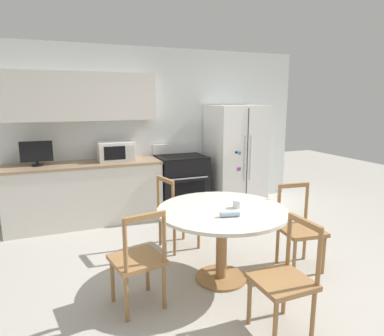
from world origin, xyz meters
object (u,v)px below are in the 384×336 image
at_px(dining_chair_right, 300,229).
at_px(candle_glass, 237,204).
at_px(microwave, 116,151).
at_px(dining_chair_far, 177,214).
at_px(refrigerator, 235,157).
at_px(dining_chair_left, 138,261).
at_px(dining_chair_near, 285,280).
at_px(oven_range, 181,183).
at_px(countertop_tv, 37,153).

distance_m(dining_chair_right, candle_glass, 0.82).
xyz_separation_m(microwave, dining_chair_right, (1.53, -2.32, -0.60)).
xyz_separation_m(dining_chair_right, dining_chair_far, (-1.05, 0.96, 0.00)).
bearing_deg(refrigerator, dining_chair_right, -100.73).
bearing_deg(candle_glass, refrigerator, 61.51).
xyz_separation_m(dining_chair_right, dining_chair_left, (-1.77, -0.08, 0.00)).
xyz_separation_m(dining_chair_far, dining_chair_near, (0.26, -1.77, 0.00)).
bearing_deg(oven_range, refrigerator, -4.00).
distance_m(microwave, dining_chair_far, 1.56).
height_order(oven_range, dining_chair_near, oven_range).
distance_m(microwave, dining_chair_left, 2.48).
height_order(microwave, dining_chair_right, microwave).
bearing_deg(dining_chair_near, countertop_tv, 29.34).
xyz_separation_m(microwave, countertop_tv, (-1.08, -0.02, 0.05)).
bearing_deg(refrigerator, countertop_tv, 177.77).
distance_m(dining_chair_right, dining_chair_near, 1.14).
distance_m(countertop_tv, dining_chair_right, 3.54).
bearing_deg(countertop_tv, oven_range, -1.42).
height_order(dining_chair_far, candle_glass, dining_chair_far).
height_order(oven_range, candle_glass, oven_range).
bearing_deg(dining_chair_left, dining_chair_near, -47.17).
xyz_separation_m(refrigerator, dining_chair_far, (-1.47, -1.22, -0.42)).
relative_size(refrigerator, candle_glass, 19.65).
height_order(microwave, dining_chair_left, microwave).
xyz_separation_m(oven_range, countertop_tv, (-2.09, 0.05, 0.62)).
bearing_deg(oven_range, microwave, 176.16).
distance_m(microwave, dining_chair_right, 2.84).
bearing_deg(dining_chair_left, oven_range, 51.71).
bearing_deg(refrigerator, dining_chair_far, -140.20).
bearing_deg(microwave, dining_chair_far, -70.52).
relative_size(dining_chair_right, dining_chair_far, 1.00).
bearing_deg(dining_chair_left, candle_glass, -2.76).
bearing_deg(countertop_tv, dining_chair_far, -40.66).
bearing_deg(dining_chair_right, dining_chair_near, 52.30).
height_order(microwave, dining_chair_near, microwave).
bearing_deg(candle_glass, oven_range, 84.52).
relative_size(dining_chair_left, candle_glass, 10.40).
relative_size(oven_range, candle_glass, 12.46).
bearing_deg(countertop_tv, refrigerator, -2.23).
relative_size(microwave, countertop_tv, 1.26).
distance_m(oven_range, microwave, 1.16).
height_order(dining_chair_right, candle_glass, dining_chair_right).
bearing_deg(dining_chair_left, dining_chair_right, -7.71).
relative_size(countertop_tv, dining_chair_near, 0.46).
bearing_deg(dining_chair_left, dining_chair_far, 45.09).
xyz_separation_m(dining_chair_right, candle_glass, (-0.74, 0.06, 0.34)).
xyz_separation_m(refrigerator, dining_chair_right, (-0.41, -2.18, -0.42)).
xyz_separation_m(countertop_tv, dining_chair_near, (1.82, -3.11, -0.65)).
bearing_deg(dining_chair_right, candle_glass, 2.31).
bearing_deg(dining_chair_far, oven_range, 145.48).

